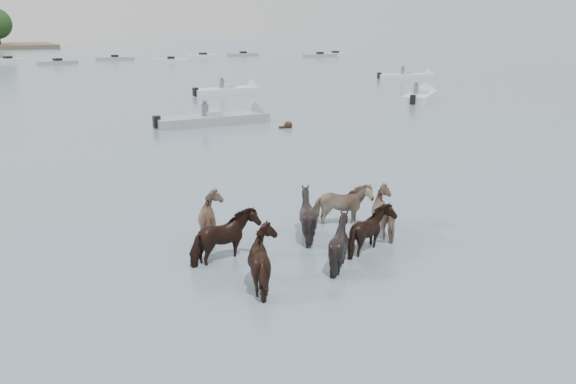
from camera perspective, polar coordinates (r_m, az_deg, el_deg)
ground at (r=12.71m, az=14.58°, el=-7.11°), size 400.00×400.00×0.00m
pony_herd at (r=13.02m, az=1.83°, el=-3.82°), size 5.79×4.31×1.37m
swimming_pony at (r=28.87m, az=-0.07°, el=6.73°), size 0.72×0.44×0.44m
motorboat_b at (r=30.49m, az=-6.20°, el=7.39°), size 6.61×1.77×1.92m
motorboat_c at (r=44.31m, az=-5.30°, el=10.22°), size 5.96×2.12×1.92m
motorboat_d at (r=41.76m, az=13.44°, el=9.47°), size 5.35×4.69×1.92m
motorboat_e at (r=58.47m, az=12.60°, el=11.39°), size 6.14×3.44×1.92m
distant_flotilla at (r=86.57m, az=-22.97°, el=12.05°), size 103.41×24.96×0.93m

